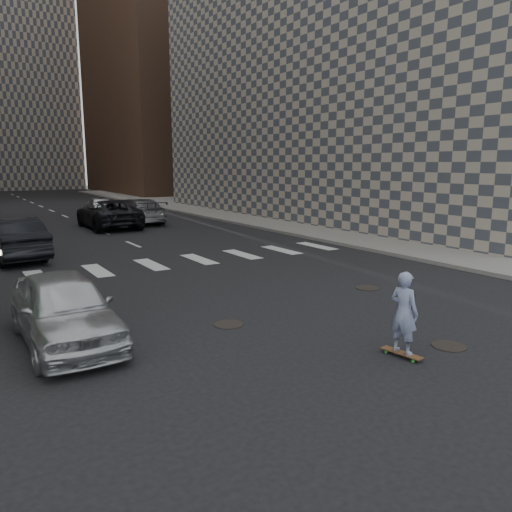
{
  "coord_description": "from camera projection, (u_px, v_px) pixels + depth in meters",
  "views": [
    {
      "loc": [
        -7.48,
        -8.7,
        3.76
      ],
      "look_at": [
        -0.43,
        2.47,
        1.3
      ],
      "focal_mm": 35.0,
      "sensor_mm": 36.0,
      "label": 1
    }
  ],
  "objects": [
    {
      "name": "traffic_car_b",
      "position": [
        140.0,
        211.0,
        31.65
      ],
      "size": [
        2.37,
        5.44,
        1.56
      ],
      "primitive_type": "imported",
      "rotation": [
        0.0,
        0.0,
        3.11
      ],
      "color": "slate",
      "rests_on": "ground"
    },
    {
      "name": "tower_right",
      "position": [
        173.0,
        52.0,
        64.77
      ],
      "size": [
        18.0,
        24.0,
        36.0
      ],
      "primitive_type": "cube",
      "color": "brown",
      "rests_on": "ground"
    },
    {
      "name": "building_right",
      "position": [
        362.0,
        59.0,
        34.91
      ],
      "size": [
        15.0,
        33.0,
        22.0
      ],
      "color": "#ADA08E",
      "rests_on": "ground"
    },
    {
      "name": "sidewalk_right",
      "position": [
        301.0,
        215.0,
        36.07
      ],
      "size": [
        13.0,
        80.0,
        0.15
      ],
      "primitive_type": "cube",
      "color": "gray",
      "rests_on": "ground"
    },
    {
      "name": "traffic_car_e",
      "position": [
        121.0,
        210.0,
        33.01
      ],
      "size": [
        1.53,
        4.3,
        1.41
      ],
      "primitive_type": "imported",
      "rotation": [
        0.0,
        0.0,
        3.15
      ],
      "color": "black",
      "rests_on": "ground"
    },
    {
      "name": "traffic_car_d",
      "position": [
        99.0,
        206.0,
        36.15
      ],
      "size": [
        2.07,
        4.33,
        1.43
      ],
      "primitive_type": "imported",
      "rotation": [
        0.0,
        0.0,
        3.05
      ],
      "color": "silver",
      "rests_on": "ground"
    },
    {
      "name": "manhole_c",
      "position": [
        367.0,
        288.0,
        15.24
      ],
      "size": [
        0.7,
        0.7,
        0.02
      ],
      "primitive_type": "cylinder",
      "color": "black",
      "rests_on": "ground"
    },
    {
      "name": "manhole_b",
      "position": [
        228.0,
        324.0,
        11.79
      ],
      "size": [
        0.7,
        0.7,
        0.02
      ],
      "primitive_type": "cylinder",
      "color": "black",
      "rests_on": "ground"
    },
    {
      "name": "manhole_a",
      "position": [
        449.0,
        346.0,
        10.39
      ],
      "size": [
        0.7,
        0.7,
        0.02
      ],
      "primitive_type": "cylinder",
      "color": "black",
      "rests_on": "ground"
    },
    {
      "name": "ground",
      "position": [
        327.0,
        324.0,
        11.85
      ],
      "size": [
        160.0,
        160.0,
        0.0
      ],
      "primitive_type": "plane",
      "color": "black",
      "rests_on": "ground"
    },
    {
      "name": "skateboarder",
      "position": [
        404.0,
        313.0,
        9.68
      ],
      "size": [
        0.47,
        0.89,
        1.73
      ],
      "rotation": [
        0.0,
        0.0,
        0.14
      ],
      "color": "brown",
      "rests_on": "ground"
    },
    {
      "name": "traffic_car_c",
      "position": [
        108.0,
        214.0,
        29.39
      ],
      "size": [
        2.74,
        5.9,
        1.63
      ],
      "primitive_type": "imported",
      "rotation": [
        0.0,
        0.0,
        3.14
      ],
      "color": "black",
      "rests_on": "ground"
    },
    {
      "name": "silver_sedan",
      "position": [
        64.0,
        309.0,
        10.48
      ],
      "size": [
        1.81,
        4.43,
        1.51
      ],
      "primitive_type": "imported",
      "rotation": [
        0.0,
        0.0,
        0.01
      ],
      "color": "silver",
      "rests_on": "ground"
    },
    {
      "name": "traffic_car_a",
      "position": [
        11.0,
        239.0,
        19.73
      ],
      "size": [
        2.37,
        5.2,
        1.65
      ],
      "primitive_type": "imported",
      "rotation": [
        0.0,
        0.0,
        3.27
      ],
      "color": "black",
      "rests_on": "ground"
    }
  ]
}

